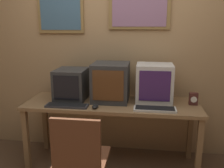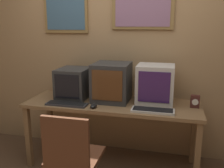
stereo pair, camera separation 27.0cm
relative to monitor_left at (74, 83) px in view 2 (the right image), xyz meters
name	(u,v)px [view 2 (the right image)]	position (x,y,z in m)	size (l,w,h in m)	color
wall_back	(120,48)	(0.48, 0.34, 0.38)	(8.00, 0.08, 2.60)	tan
desk	(112,110)	(0.48, -0.09, -0.26)	(1.91, 0.62, 0.75)	olive
monitor_left	(74,83)	(0.00, 0.00, 0.00)	(0.34, 0.40, 0.35)	#333333
monitor_center	(112,82)	(0.46, 0.01, 0.04)	(0.40, 0.42, 0.43)	#333333
monitor_right	(155,84)	(0.94, 0.03, 0.04)	(0.39, 0.36, 0.42)	beige
keyboard_main	(67,104)	(0.03, -0.29, -0.16)	(0.45, 0.13, 0.03)	#333338
keyboard_side	(153,110)	(0.94, -0.27, -0.16)	(0.42, 0.16, 0.03)	beige
mouse_near_keyboard	(94,106)	(0.34, -0.29, -0.15)	(0.06, 0.11, 0.04)	black
desk_clock	(195,101)	(1.36, -0.04, -0.11)	(0.09, 0.06, 0.13)	#4C231E
office_chair	(73,166)	(0.32, -0.83, -0.53)	(0.46, 0.46, 0.90)	black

